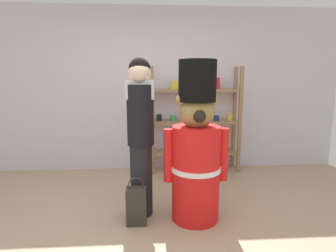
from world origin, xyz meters
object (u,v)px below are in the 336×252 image
at_px(teddy_bear_guard, 196,151).
at_px(shopping_bag, 136,206).
at_px(person_shopper, 141,131).
at_px(merchandise_shelf, 195,120).

height_order(teddy_bear_guard, shopping_bag, teddy_bear_guard).
distance_m(person_shopper, shopping_bag, 0.77).
bearing_deg(teddy_bear_guard, merchandise_shelf, 81.20).
height_order(merchandise_shelf, teddy_bear_guard, merchandise_shelf).
xyz_separation_m(teddy_bear_guard, shopping_bag, (-0.62, -0.08, -0.54)).
relative_size(merchandise_shelf, shopping_bag, 3.31).
xyz_separation_m(merchandise_shelf, person_shopper, (-0.81, -1.41, 0.10)).
relative_size(merchandise_shelf, teddy_bear_guard, 1.00).
xyz_separation_m(teddy_bear_guard, person_shopper, (-0.57, 0.14, 0.19)).
height_order(person_shopper, shopping_bag, person_shopper).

